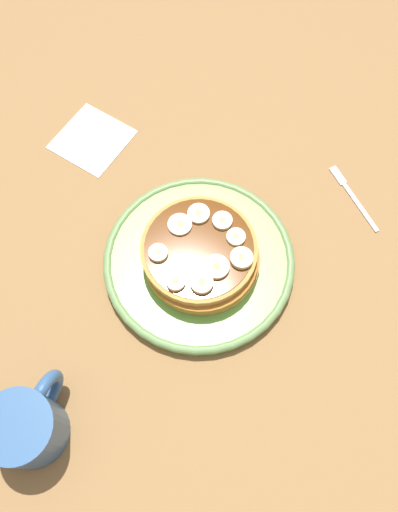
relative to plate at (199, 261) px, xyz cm
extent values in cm
cube|color=olive|center=(0.00, 0.00, -2.66)|extent=(140.00, 140.00, 3.00)
cylinder|color=#72B74C|center=(0.00, 0.00, -0.26)|extent=(27.73, 27.73, 1.79)
torus|color=#658B50|center=(0.00, 0.00, 0.36)|extent=(28.15, 28.15, 1.25)
cylinder|color=tan|center=(-0.50, -0.58, 1.33)|extent=(16.63, 16.63, 1.40)
cylinder|color=#A36928|center=(-0.55, -0.55, 2.73)|extent=(16.33, 16.33, 1.40)
cylinder|color=#C78D44|center=(0.27, 0.42, 4.12)|extent=(16.45, 16.45, 1.40)
cylinder|color=#592B0A|center=(0.00, 0.00, 4.90)|extent=(15.28, 15.28, 0.16)
cylinder|color=#F5E8C1|center=(4.96, -1.32, 5.19)|extent=(2.87, 2.87, 0.73)
cylinder|color=tan|center=(4.96, -1.32, 5.59)|extent=(0.80, 0.80, 0.08)
cylinder|color=beige|center=(-6.11, 0.58, 5.26)|extent=(2.64, 2.64, 0.87)
cylinder|color=tan|center=(-6.11, 0.58, 5.73)|extent=(0.74, 0.74, 0.08)
cylinder|color=beige|center=(-1.87, -3.45, 5.23)|extent=(3.56, 3.56, 0.81)
cylinder|color=tan|center=(-1.87, -3.45, 5.67)|extent=(1.00, 1.00, 0.08)
cylinder|color=#EDF2C0|center=(0.73, -6.03, 5.31)|extent=(3.16, 3.16, 0.97)
cylinder|color=tan|center=(0.73, -6.03, 5.83)|extent=(0.89, 0.89, 0.08)
cylinder|color=#FBE2BB|center=(1.91, 3.87, 5.12)|extent=(3.45, 3.45, 0.60)
cylinder|color=tan|center=(1.91, 3.87, 5.47)|extent=(0.97, 0.97, 0.08)
cylinder|color=#EDF2C4|center=(-3.32, 4.63, 5.23)|extent=(2.69, 2.69, 0.82)
cylinder|color=tan|center=(-3.32, 4.63, 5.68)|extent=(0.75, 0.75, 0.08)
cylinder|color=#F8ECBE|center=(-4.82, -2.62, 5.32)|extent=(3.14, 3.14, 0.99)
cylinder|color=tan|center=(-4.82, -2.62, 5.85)|extent=(0.88, 0.88, 0.08)
cylinder|color=beige|center=(4.59, 2.19, 5.16)|extent=(3.20, 3.20, 0.68)
cylinder|color=tan|center=(4.59, 2.19, 5.54)|extent=(0.90, 0.90, 0.08)
cylinder|color=#ECECB8|center=(3.45, -4.07, 5.15)|extent=(2.70, 2.70, 0.65)
cylinder|color=tan|center=(3.45, -4.07, 5.51)|extent=(0.76, 0.76, 0.08)
cylinder|color=#33598C|center=(-30.61, 9.27, 3.15)|extent=(8.99, 8.99, 8.61)
cylinder|color=black|center=(-30.61, 9.27, 6.60)|extent=(7.64, 7.64, 0.52)
torus|color=#33598C|center=(-25.89, 9.27, 3.15)|extent=(6.44, 1.62, 6.44)
cube|color=white|center=(13.02, 25.72, -1.01)|extent=(12.40, 12.40, 0.30)
cube|color=silver|center=(19.39, -18.91, -0.91)|extent=(6.54, 7.81, 0.50)
cube|color=silver|center=(23.50, -13.88, -0.91)|extent=(3.19, 3.51, 0.50)
camera|label=1|loc=(-27.02, -12.51, 69.06)|focal=35.85mm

